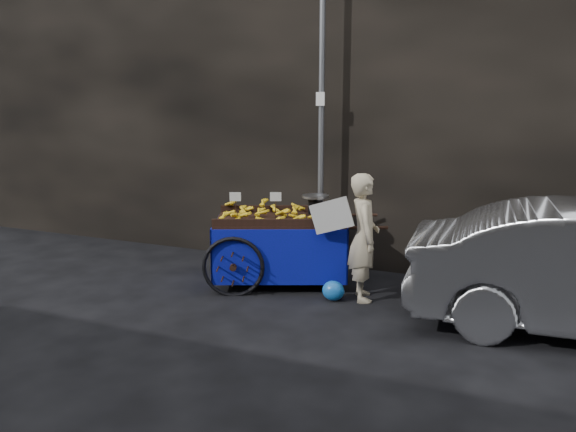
% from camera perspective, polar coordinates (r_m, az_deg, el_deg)
% --- Properties ---
extents(ground, '(80.00, 80.00, 0.00)m').
position_cam_1_polar(ground, '(7.05, -2.79, -7.98)').
color(ground, black).
rests_on(ground, ground).
extents(building_wall, '(13.50, 2.00, 5.00)m').
position_cam_1_polar(building_wall, '(8.95, 6.96, 12.26)').
color(building_wall, black).
rests_on(building_wall, ground).
extents(street_pole, '(0.12, 0.10, 4.00)m').
position_cam_1_polar(street_pole, '(7.75, 3.40, 8.88)').
color(street_pole, slate).
rests_on(street_pole, ground).
extents(banana_cart, '(2.51, 1.85, 1.25)m').
position_cam_1_polar(banana_cart, '(7.36, -1.25, -0.93)').
color(banana_cart, black).
rests_on(banana_cart, ground).
extents(vendor, '(0.93, 0.66, 1.53)m').
position_cam_1_polar(vendor, '(6.75, 7.69, -2.14)').
color(vendor, tan).
rests_on(vendor, ground).
extents(plastic_bag, '(0.27, 0.22, 0.24)m').
position_cam_1_polar(plastic_bag, '(6.82, 4.62, -7.58)').
color(plastic_bag, blue).
rests_on(plastic_bag, ground).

